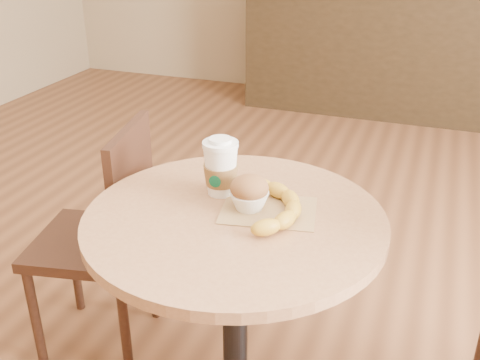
{
  "coord_description": "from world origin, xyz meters",
  "views": [
    {
      "loc": [
        0.37,
        -1.27,
        1.45
      ],
      "look_at": [
        -0.07,
        -0.07,
        0.83
      ],
      "focal_mm": 42.0,
      "sensor_mm": 36.0,
      "label": 1
    }
  ],
  "objects": [
    {
      "name": "cafe_table",
      "position": [
        -0.07,
        -0.11,
        0.56
      ],
      "size": [
        0.77,
        0.77,
        0.75
      ],
      "color": "black",
      "rests_on": "ground"
    },
    {
      "name": "chair_left",
      "position": [
        -0.62,
        0.1,
        0.46
      ],
      "size": [
        0.44,
        0.44,
        0.85
      ],
      "rotation": [
        0.0,
        0.0,
        -1.38
      ],
      "color": "#371E13",
      "rests_on": "ground"
    },
    {
      "name": "coffee_cup",
      "position": [
        -0.15,
        -0.01,
        0.82
      ],
      "size": [
        0.1,
        0.1,
        0.16
      ],
      "rotation": [
        0.0,
        0.0,
        0.04
      ],
      "color": "white",
      "rests_on": "cafe_table"
    },
    {
      "name": "service_counter",
      "position": [
        0.0,
        3.18,
        0.52
      ],
      "size": [
        2.3,
        0.65,
        1.04
      ],
      "color": "black",
      "rests_on": "ground"
    },
    {
      "name": "muffin",
      "position": [
        -0.05,
        -0.07,
        0.8
      ],
      "size": [
        0.1,
        0.1,
        0.09
      ],
      "color": "white",
      "rests_on": "kraft_bag"
    },
    {
      "name": "kraft_bag",
      "position": [
        0.0,
        -0.06,
        0.75
      ],
      "size": [
        0.27,
        0.22,
        0.0
      ],
      "primitive_type": "cube",
      "rotation": [
        0.0,
        0.0,
        0.18
      ],
      "color": "#A17C4D",
      "rests_on": "cafe_table"
    },
    {
      "name": "banana",
      "position": [
        0.01,
        -0.07,
        0.77
      ],
      "size": [
        0.28,
        0.33,
        0.04
      ],
      "primitive_type": null,
      "rotation": [
        0.0,
        0.0,
        0.3
      ],
      "color": "gold",
      "rests_on": "kraft_bag"
    }
  ]
}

